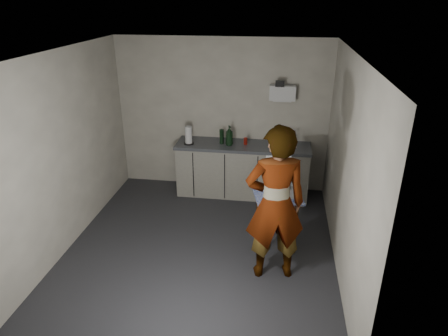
# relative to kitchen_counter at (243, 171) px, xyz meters

# --- Properties ---
(ground) EXTENTS (4.00, 4.00, 0.00)m
(ground) POSITION_rel_kitchen_counter_xyz_m (-0.40, -1.70, -0.43)
(ground) COLOR #292A2E
(ground) RESTS_ON ground
(wall_back) EXTENTS (3.60, 0.02, 2.60)m
(wall_back) POSITION_rel_kitchen_counter_xyz_m (-0.40, 0.29, 0.87)
(wall_back) COLOR #B0A999
(wall_back) RESTS_ON ground
(wall_right) EXTENTS (0.02, 4.00, 2.60)m
(wall_right) POSITION_rel_kitchen_counter_xyz_m (1.39, -1.70, 0.87)
(wall_right) COLOR #B0A999
(wall_right) RESTS_ON ground
(wall_left) EXTENTS (0.02, 4.00, 2.60)m
(wall_left) POSITION_rel_kitchen_counter_xyz_m (-2.19, -1.70, 0.87)
(wall_left) COLOR #B0A999
(wall_left) RESTS_ON ground
(ceiling) EXTENTS (3.60, 4.00, 0.01)m
(ceiling) POSITION_rel_kitchen_counter_xyz_m (-0.40, -1.70, 2.17)
(ceiling) COLOR white
(ceiling) RESTS_ON wall_back
(kitchen_counter) EXTENTS (2.24, 0.62, 0.91)m
(kitchen_counter) POSITION_rel_kitchen_counter_xyz_m (0.00, 0.00, 0.00)
(kitchen_counter) COLOR black
(kitchen_counter) RESTS_ON ground
(wall_shelf) EXTENTS (0.42, 0.18, 0.37)m
(wall_shelf) POSITION_rel_kitchen_counter_xyz_m (0.60, 0.22, 1.32)
(wall_shelf) COLOR white
(wall_shelf) RESTS_ON ground
(side_table) EXTENTS (0.72, 0.72, 0.78)m
(side_table) POSITION_rel_kitchen_counter_xyz_m (0.61, -1.48, 0.25)
(side_table) COLOR #331B0B
(side_table) RESTS_ON ground
(standing_man) EXTENTS (0.79, 0.60, 1.94)m
(standing_man) POSITION_rel_kitchen_counter_xyz_m (0.58, -2.11, 0.55)
(standing_man) COLOR #B2A593
(standing_man) RESTS_ON ground
(soap_bottle) EXTENTS (0.18, 0.18, 0.33)m
(soap_bottle) POSITION_rel_kitchen_counter_xyz_m (-0.22, -0.07, 0.65)
(soap_bottle) COLOR black
(soap_bottle) RESTS_ON kitchen_counter
(soda_can) EXTENTS (0.06, 0.06, 0.12)m
(soda_can) POSITION_rel_kitchen_counter_xyz_m (0.04, 0.01, 0.54)
(soda_can) COLOR #B41D12
(soda_can) RESTS_ON kitchen_counter
(dark_bottle) EXTENTS (0.07, 0.07, 0.25)m
(dark_bottle) POSITION_rel_kitchen_counter_xyz_m (-0.36, -0.00, 0.61)
(dark_bottle) COLOR black
(dark_bottle) RESTS_ON kitchen_counter
(paper_towel) EXTENTS (0.17, 0.17, 0.30)m
(paper_towel) POSITION_rel_kitchen_counter_xyz_m (-0.90, -0.10, 0.63)
(paper_towel) COLOR black
(paper_towel) RESTS_ON kitchen_counter
(dish_rack) EXTENTS (0.35, 0.26, 0.25)m
(dish_rack) POSITION_rel_kitchen_counter_xyz_m (0.69, 0.05, 0.54)
(dish_rack) COLOR white
(dish_rack) RESTS_ON kitchen_counter
(bakery_box) EXTENTS (0.40, 0.41, 0.47)m
(bakery_box) POSITION_rel_kitchen_counter_xyz_m (0.62, -1.43, 0.46)
(bakery_box) COLOR white
(bakery_box) RESTS_ON side_table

